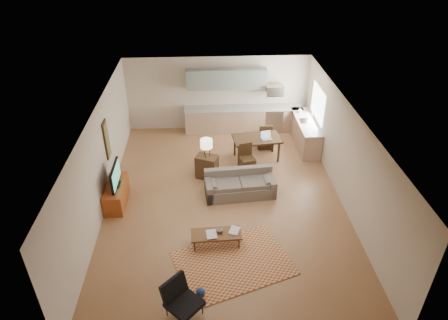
{
  "coord_description": "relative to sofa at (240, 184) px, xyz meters",
  "views": [
    {
      "loc": [
        -0.49,
        -8.9,
        6.9
      ],
      "look_at": [
        0.0,
        0.3,
        1.15
      ],
      "focal_mm": 32.0,
      "sensor_mm": 36.0,
      "label": 1
    }
  ],
  "objects": [
    {
      "name": "tv_credenza",
      "position": [
        -3.43,
        -0.21,
        -0.05
      ],
      "size": [
        0.51,
        1.32,
        0.61
      ],
      "primitive_type": null,
      "color": "#8B3714",
      "rests_on": "floor"
    },
    {
      "name": "table_lamp",
      "position": [
        -0.92,
        0.94,
        0.67
      ],
      "size": [
        0.45,
        0.45,
        0.59
      ],
      "primitive_type": null,
      "rotation": [
        0.0,
        0.0,
        -0.3
      ],
      "color": "beige",
      "rests_on": "console_table"
    },
    {
      "name": "upper_cabinets",
      "position": [
        -0.15,
        4.07,
        1.59
      ],
      "size": [
        2.8,
        0.34,
        0.7
      ],
      "primitive_type": "cube",
      "color": "gray",
      "rests_on": "room"
    },
    {
      "name": "wall_art_left",
      "position": [
        -3.66,
        0.64,
        1.19
      ],
      "size": [
        0.06,
        0.42,
        1.1
      ],
      "primitive_type": null,
      "color": "olive",
      "rests_on": "room"
    },
    {
      "name": "laptop",
      "position": [
        1.0,
        1.84,
        0.53
      ],
      "size": [
        0.36,
        0.3,
        0.24
      ],
      "primitive_type": null,
      "rotation": [
        0.0,
        0.0,
        0.21
      ],
      "color": "#A5A8AD",
      "rests_on": "dining_table"
    },
    {
      "name": "armchair",
      "position": [
        -1.45,
        -3.95,
        0.05
      ],
      "size": [
        1.0,
        1.0,
        0.81
      ],
      "primitive_type": null,
      "rotation": [
        0.0,
        0.0,
        0.79
      ],
      "color": "black",
      "rests_on": "floor"
    },
    {
      "name": "kitchen_range",
      "position": [
        1.55,
        3.92,
        0.09
      ],
      "size": [
        0.62,
        0.62,
        0.9
      ],
      "primitive_type": "cube",
      "color": "#A5A8AD",
      "rests_on": "ground"
    },
    {
      "name": "room",
      "position": [
        -0.45,
        -0.26,
        0.99
      ],
      "size": [
        9.0,
        9.0,
        9.0
      ],
      "color": "#8D5E3B",
      "rests_on": "ground"
    },
    {
      "name": "book_b",
      "position": [
        -0.41,
        -1.89,
        0.02
      ],
      "size": [
        0.43,
        0.46,
        0.02
      ],
      "primitive_type": "imported",
      "rotation": [
        0.0,
        0.0,
        -0.36
      ],
      "color": "navy",
      "rests_on": "coffee_table"
    },
    {
      "name": "tv",
      "position": [
        -3.38,
        -0.21,
        0.55
      ],
      "size": [
        0.1,
        1.01,
        0.61
      ],
      "primitive_type": null,
      "color": "black",
      "rests_on": "tv_credenza"
    },
    {
      "name": "window_right",
      "position": [
        2.78,
        2.74,
        1.19
      ],
      "size": [
        0.02,
        1.4,
        1.05
      ],
      "primitive_type": "cube",
      "color": "white",
      "rests_on": "room"
    },
    {
      "name": "console_table",
      "position": [
        -0.92,
        0.94,
        0.01
      ],
      "size": [
        0.74,
        0.62,
        0.73
      ],
      "primitive_type": null,
      "rotation": [
        0.0,
        0.0,
        -0.38
      ],
      "color": "#311F12",
      "rests_on": "floor"
    },
    {
      "name": "dining_chair_far",
      "position": [
        1.07,
        2.64,
        0.1
      ],
      "size": [
        0.44,
        0.46,
        0.92
      ],
      "primitive_type": null,
      "rotation": [
        0.0,
        0.0,
        3.15
      ],
      "color": "#311F12",
      "rests_on": "floor"
    },
    {
      "name": "soap_bottle",
      "position": [
        2.38,
        3.38,
        0.66
      ],
      "size": [
        0.09,
        0.09,
        0.19
      ],
      "primitive_type": "imported",
      "rotation": [
        0.0,
        0.0,
        -0.03
      ],
      "color": "beige",
      "rests_on": "kitchen_counter_right"
    },
    {
      "name": "dining_table",
      "position": [
        0.7,
        1.94,
        0.02
      ],
      "size": [
        1.6,
        1.05,
        0.76
      ],
      "primitive_type": null,
      "rotation": [
        0.0,
        0.0,
        0.13
      ],
      "color": "#311F12",
      "rests_on": "floor"
    },
    {
      "name": "coffee_table",
      "position": [
        -0.75,
        -2.0,
        -0.17
      ],
      "size": [
        1.23,
        0.53,
        0.37
      ],
      "primitive_type": null,
      "rotation": [
        0.0,
        0.0,
        0.04
      ],
      "color": "#4F2E15",
      "rests_on": "floor"
    },
    {
      "name": "sofa",
      "position": [
        0.0,
        0.0,
        0.0
      ],
      "size": [
        2.12,
        1.06,
        0.71
      ],
      "primitive_type": null,
      "rotation": [
        0.0,
        0.0,
        0.08
      ],
      "color": "#63584E",
      "rests_on": "floor"
    },
    {
      "name": "dining_chair_near",
      "position": [
        0.34,
        1.24,
        0.09
      ],
      "size": [
        0.52,
        0.54,
        0.89
      ],
      "primitive_type": null,
      "rotation": [
        0.0,
        0.0,
        0.26
      ],
      "color": "#311F12",
      "rests_on": "floor"
    },
    {
      "name": "kitchen_counter_right",
      "position": [
        2.48,
        2.74,
        0.1
      ],
      "size": [
        0.64,
        2.26,
        0.92
      ],
      "primitive_type": null,
      "color": "#A07C63",
      "rests_on": "ground"
    },
    {
      "name": "book_a",
      "position": [
        -0.98,
        -2.06,
        0.02
      ],
      "size": [
        0.32,
        0.38,
        0.03
      ],
      "primitive_type": "imported",
      "rotation": [
        0.0,
        0.0,
        0.11
      ],
      "color": "maroon",
      "rests_on": "coffee_table"
    },
    {
      "name": "kitchen_counter_back",
      "position": [
        0.45,
        3.92,
        0.1
      ],
      "size": [
        4.26,
        0.64,
        0.92
      ],
      "primitive_type": null,
      "color": "#A07C63",
      "rests_on": "ground"
    },
    {
      "name": "kitchen_microwave",
      "position": [
        1.55,
        3.94,
        1.19
      ],
      "size": [
        0.62,
        0.4,
        0.35
      ],
      "primitive_type": "cube",
      "color": "#A5A8AD",
      "rests_on": "room"
    },
    {
      "name": "vase",
      "position": [
        -0.65,
        -1.95,
        0.09
      ],
      "size": [
        0.23,
        0.23,
        0.17
      ],
      "primitive_type": "imported",
      "rotation": [
        0.0,
        0.0,
        0.23
      ],
      "color": "black",
      "rests_on": "coffee_table"
    },
    {
      "name": "rug",
      "position": [
        -0.38,
        -2.64,
        -0.35
      ],
      "size": [
        2.98,
        2.51,
        0.02
      ],
      "primitive_type": "cube",
      "rotation": [
        0.0,
        0.0,
        0.34
      ],
      "color": "#9B3E22",
      "rests_on": "floor"
    },
    {
      "name": "triptych",
      "position": [
        -0.55,
        4.21,
        1.39
      ],
      "size": [
        1.7,
        0.04,
        0.5
      ],
      "primitive_type": null,
      "color": "beige",
      "rests_on": "room"
    }
  ]
}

